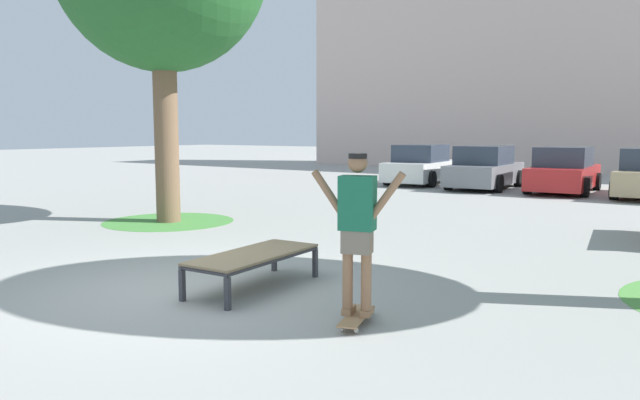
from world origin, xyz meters
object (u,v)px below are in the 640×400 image
object	(u,v)px
skate_box	(254,256)
car_white	(422,166)
car_red	(564,171)
car_grey	(485,169)
skater	(357,223)
skateboard	(357,317)

from	to	relation	value
skate_box	car_white	distance (m)	16.19
car_white	car_red	distance (m)	5.25
skate_box	car_grey	size ratio (longest dim) A/B	0.45
skater	skate_box	bearing A→B (deg)	165.03
skateboard	skater	xyz separation A→B (m)	(-0.00, 0.00, 0.99)
car_white	car_grey	xyz separation A→B (m)	(2.62, -0.45, 0.00)
skateboard	car_grey	bearing A→B (deg)	104.77
skateboard	car_red	xyz separation A→B (m)	(-1.46, 15.62, 0.61)
skate_box	car_red	size ratio (longest dim) A/B	0.45
car_white	car_red	bearing A→B (deg)	-3.46
car_red	car_grey	bearing A→B (deg)	-177.12
car_white	car_red	world-z (taller)	same
car_white	car_red	xyz separation A→B (m)	(5.24, -0.32, 0.00)
skate_box	car_red	xyz separation A→B (m)	(0.38, 15.13, 0.28)
car_grey	car_white	bearing A→B (deg)	170.29
skate_box	skateboard	distance (m)	1.93
skate_box	skater	world-z (taller)	skater
car_white	skate_box	bearing A→B (deg)	-72.51
skate_box	car_white	world-z (taller)	car_white
car_white	skater	bearing A→B (deg)	-67.19
skate_box	skateboard	xyz separation A→B (m)	(1.84, -0.49, -0.34)
skate_box	skateboard	world-z (taller)	skate_box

